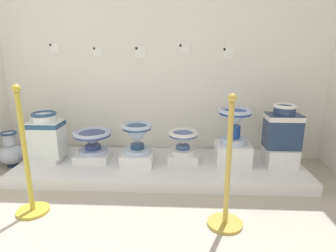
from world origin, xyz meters
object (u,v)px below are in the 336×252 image
object	(u,v)px
info_placard_third	(140,52)
plinth_block_broad_patterned	(94,156)
antique_toilet_broad_patterned	(92,139)
stanchion_post_near_right	(227,191)
info_placard_fifth	(228,53)
plinth_block_rightmost	(183,157)
plinth_block_central_ornate	(233,154)
antique_toilet_leftmost	(46,134)
plinth_block_slender_white	(280,156)
plinth_block_leftmost	(49,158)
antique_toilet_slender_white	(283,126)
antique_toilet_central_ornate	(235,121)
info_placard_first	(54,48)
antique_toilet_rightmost	(183,140)
plinth_block_tall_cobalt	(138,158)
info_placard_second	(97,52)
info_placard_fourth	(184,49)
stanchion_post_near_left	(28,177)
decorative_vase_corner	(11,152)
antique_toilet_tall_cobalt	(137,135)

from	to	relation	value
info_placard_third	plinth_block_broad_patterned	bearing A→B (deg)	-136.94
antique_toilet_broad_patterned	stanchion_post_near_right	distance (m)	1.66
plinth_block_broad_patterned	info_placard_fifth	world-z (taller)	info_placard_fifth
plinth_block_rightmost	plinth_block_broad_patterned	bearing A→B (deg)	-179.12
plinth_block_central_ornate	info_placard_third	xyz separation A→B (m)	(-1.05, 0.49, 1.06)
plinth_block_central_ornate	stanchion_post_near_right	distance (m)	0.98
antique_toilet_leftmost	plinth_block_slender_white	world-z (taller)	antique_toilet_leftmost
plinth_block_leftmost	antique_toilet_slender_white	size ratio (longest dim) A/B	0.70
antique_toilet_central_ornate	stanchion_post_near_right	world-z (taller)	stanchion_post_near_right
info_placard_first	stanchion_post_near_right	xyz separation A→B (m)	(1.86, -1.45, -1.04)
antique_toilet_rightmost	plinth_block_tall_cobalt	bearing A→B (deg)	-167.38
plinth_block_central_ornate	info_placard_second	bearing A→B (deg)	162.39
antique_toilet_slender_white	plinth_block_leftmost	bearing A→B (deg)	-179.87
plinth_block_broad_patterned	plinth_block_tall_cobalt	bearing A→B (deg)	-10.34
plinth_block_tall_cobalt	info_placard_fourth	xyz separation A→B (m)	(0.48, 0.55, 1.15)
stanchion_post_near_right	plinth_block_central_ornate	bearing A→B (deg)	77.89
antique_toilet_broad_patterned	stanchion_post_near_left	size ratio (longest dim) A/B	0.39
plinth_block_leftmost	info_placard_fourth	distance (m)	1.97
antique_toilet_leftmost	stanchion_post_near_right	world-z (taller)	stanchion_post_near_right
plinth_block_leftmost	plinth_block_central_ornate	world-z (taller)	plinth_block_central_ornate
info_placard_second	stanchion_post_near_left	distance (m)	1.68
info_placard_second	plinth_block_slender_white	bearing A→B (deg)	-13.03
plinth_block_broad_patterned	plinth_block_central_ornate	distance (m)	1.54
plinth_block_leftmost	info_placard_fourth	size ratio (longest dim) A/B	2.71
info_placard_fifth	plinth_block_rightmost	bearing A→B (deg)	-138.66
plinth_block_leftmost	antique_toilet_central_ornate	size ratio (longest dim) A/B	0.87
decorative_vase_corner	antique_toilet_leftmost	bearing A→B (deg)	-8.19
antique_toilet_broad_patterned	plinth_block_rightmost	xyz separation A→B (m)	(1.00, 0.02, -0.20)
antique_toilet_rightmost	antique_toilet_central_ornate	bearing A→B (deg)	-5.69
plinth_block_slender_white	decorative_vase_corner	world-z (taller)	decorative_vase_corner
plinth_block_leftmost	antique_toilet_rightmost	xyz separation A→B (m)	(1.51, 0.04, 0.22)
antique_toilet_tall_cobalt	info_placard_fourth	world-z (taller)	info_placard_fourth
plinth_block_broad_patterned	info_placard_second	world-z (taller)	info_placard_second
stanchion_post_near_left	plinth_block_broad_patterned	bearing A→B (deg)	74.32
plinth_block_rightmost	stanchion_post_near_left	bearing A→B (deg)	-143.94
plinth_block_rightmost	antique_toilet_central_ornate	size ratio (longest dim) A/B	0.86
plinth_block_tall_cobalt	plinth_block_rightmost	size ratio (longest dim) A/B	1.07
plinth_block_broad_patterned	plinth_block_central_ornate	bearing A→B (deg)	-1.42
antique_toilet_leftmost	antique_toilet_rightmost	xyz separation A→B (m)	(1.51, 0.04, -0.05)
info_placard_first	info_placard_fourth	xyz separation A→B (m)	(1.53, -0.00, -0.01)
antique_toilet_slender_white	info_placard_fifth	size ratio (longest dim) A/B	3.72
info_placard_first	stanchion_post_near_right	bearing A→B (deg)	-37.91
plinth_block_leftmost	antique_toilet_broad_patterned	bearing A→B (deg)	3.08
plinth_block_central_ornate	stanchion_post_near_left	world-z (taller)	stanchion_post_near_left
plinth_block_leftmost	decorative_vase_corner	xyz separation A→B (m)	(-0.47, 0.07, 0.03)
info_placard_fourth	antique_toilet_central_ornate	bearing A→B (deg)	-42.43
info_placard_fifth	stanchion_post_near_right	size ratio (longest dim) A/B	0.12
antique_toilet_central_ornate	antique_toilet_leftmost	bearing A→B (deg)	179.70
info_placard_third	antique_toilet_rightmost	bearing A→B (deg)	-40.67
stanchion_post_near_left	stanchion_post_near_right	distance (m)	1.59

